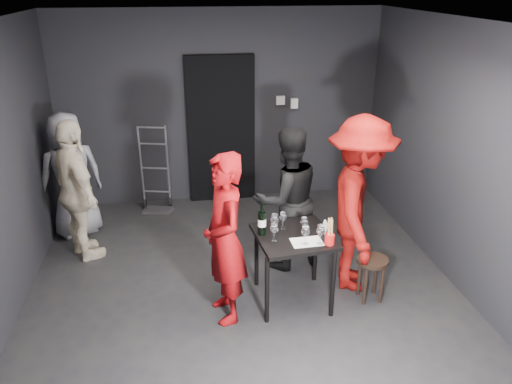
{
  "coord_description": "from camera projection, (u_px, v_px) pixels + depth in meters",
  "views": [
    {
      "loc": [
        -0.55,
        -4.4,
        3.05
      ],
      "look_at": [
        0.16,
        0.25,
        1.02
      ],
      "focal_mm": 35.0,
      "sensor_mm": 36.0,
      "label": 1
    }
  ],
  "objects": [
    {
      "name": "wine_glass_c",
      "position": [
        283.0,
        220.0,
        4.93
      ],
      "size": [
        0.08,
        0.08,
        0.2
      ],
      "primitive_type": null,
      "rotation": [
        0.0,
        0.0,
        0.11
      ],
      "color": "white",
      "rests_on": "tasting_table"
    },
    {
      "name": "wine_glass_b",
      "position": [
        275.0,
        222.0,
        4.85
      ],
      "size": [
        0.09,
        0.09,
        0.22
      ],
      "primitive_type": null,
      "rotation": [
        0.0,
        0.0,
        -0.06
      ],
      "color": "white",
      "rests_on": "tasting_table"
    },
    {
      "name": "floor",
      "position": [
        244.0,
        290.0,
        5.28
      ],
      "size": [
        4.5,
        5.0,
        0.02
      ],
      "primitive_type": "cube",
      "color": "black",
      "rests_on": "ground"
    },
    {
      "name": "wall_back",
      "position": [
        220.0,
        109.0,
        7.01
      ],
      "size": [
        4.5,
        0.04,
        2.7
      ],
      "primitive_type": "cube",
      "color": "black",
      "rests_on": "ground"
    },
    {
      "name": "wallbox_lower",
      "position": [
        294.0,
        103.0,
        7.1
      ],
      "size": [
        0.1,
        0.06,
        0.14
      ],
      "primitive_type": "cube",
      "color": "#B7B7B2",
      "rests_on": "wall_back"
    },
    {
      "name": "stool",
      "position": [
        372.0,
        268.0,
        5.01
      ],
      "size": [
        0.32,
        0.32,
        0.47
      ],
      "rotation": [
        0.0,
        0.0,
        -0.39
      ],
      "color": "black",
      "rests_on": "floor"
    },
    {
      "name": "woman_black",
      "position": [
        287.0,
        193.0,
        5.44
      ],
      "size": [
        0.95,
        0.67,
        1.76
      ],
      "primitive_type": "imported",
      "rotation": [
        0.0,
        0.0,
        3.4
      ],
      "color": "black",
      "rests_on": "floor"
    },
    {
      "name": "reserved_card",
      "position": [
        325.0,
        227.0,
        4.88
      ],
      "size": [
        0.09,
        0.14,
        0.11
      ],
      "primitive_type": null,
      "rotation": [
        0.0,
        0.0,
        -0.01
      ],
      "color": "white",
      "rests_on": "tasting_table"
    },
    {
      "name": "bystander_cream",
      "position": [
        76.0,
        184.0,
        5.57
      ],
      "size": [
        0.99,
        1.19,
        1.84
      ],
      "primitive_type": "imported",
      "rotation": [
        0.0,
        0.0,
        2.1
      ],
      "color": "beige",
      "rests_on": "floor"
    },
    {
      "name": "wall_right",
      "position": [
        463.0,
        159.0,
        5.06
      ],
      "size": [
        0.04,
        5.0,
        2.7
      ],
      "primitive_type": "cube",
      "color": "black",
      "rests_on": "ground"
    },
    {
      "name": "hand_truck",
      "position": [
        157.0,
        195.0,
        7.06
      ],
      "size": [
        0.4,
        0.34,
        1.21
      ],
      "rotation": [
        0.0,
        0.0,
        -0.24
      ],
      "color": "#B2B2B7",
      "rests_on": "floor"
    },
    {
      "name": "bystander_grey",
      "position": [
        71.0,
        172.0,
        6.15
      ],
      "size": [
        0.94,
        0.78,
        1.69
      ],
      "primitive_type": "imported",
      "rotation": [
        0.0,
        0.0,
        3.62
      ],
      "color": "gray",
      "rests_on": "floor"
    },
    {
      "name": "doorway",
      "position": [
        221.0,
        130.0,
        7.08
      ],
      "size": [
        0.95,
        0.1,
        2.1
      ],
      "primitive_type": "cube",
      "color": "black",
      "rests_on": "ground"
    },
    {
      "name": "wine_glass_a",
      "position": [
        274.0,
        231.0,
        4.69
      ],
      "size": [
        0.08,
        0.08,
        0.21
      ],
      "primitive_type": null,
      "rotation": [
        0.0,
        0.0,
        0.0
      ],
      "color": "white",
      "rests_on": "tasting_table"
    },
    {
      "name": "tasting_mat",
      "position": [
        307.0,
        242.0,
        4.71
      ],
      "size": [
        0.3,
        0.21,
        0.0
      ],
      "primitive_type": "cube",
      "rotation": [
        0.0,
        0.0,
        0.04
      ],
      "color": "white",
      "rests_on": "tasting_table"
    },
    {
      "name": "tasting_table",
      "position": [
        294.0,
        244.0,
        4.88
      ],
      "size": [
        0.72,
        0.72,
        0.75
      ],
      "rotation": [
        0.0,
        0.0,
        0.11
      ],
      "color": "black",
      "rests_on": "floor"
    },
    {
      "name": "wine_glass_f",
      "position": [
        304.0,
        225.0,
        4.83
      ],
      "size": [
        0.1,
        0.1,
        0.19
      ],
      "primitive_type": null,
      "rotation": [
        0.0,
        0.0,
        -0.42
      ],
      "color": "white",
      "rests_on": "tasting_table"
    },
    {
      "name": "server_red",
      "position": [
        224.0,
        230.0,
        4.55
      ],
      "size": [
        0.57,
        0.75,
        1.86
      ],
      "primitive_type": "imported",
      "rotation": [
        0.0,
        0.0,
        -1.38
      ],
      "color": "#9C080D",
      "rests_on": "floor"
    },
    {
      "name": "breadstick_cup",
      "position": [
        330.0,
        232.0,
        4.63
      ],
      "size": [
        0.09,
        0.09,
        0.28
      ],
      "rotation": [
        0.0,
        0.0,
        0.06
      ],
      "color": "red",
      "rests_on": "tasting_table"
    },
    {
      "name": "wallbox_upper",
      "position": [
        280.0,
        100.0,
        7.05
      ],
      "size": [
        0.12,
        0.06,
        0.12
      ],
      "primitive_type": "cube",
      "color": "#B7B7B2",
      "rests_on": "wall_back"
    },
    {
      "name": "man_maroon",
      "position": [
        361.0,
        185.0,
        4.97
      ],
      "size": [
        1.06,
        1.61,
        2.29
      ],
      "primitive_type": "imported",
      "rotation": [
        0.0,
        0.0,
        1.3
      ],
      "color": "#720907",
      "rests_on": "floor"
    },
    {
      "name": "wine_bottle",
      "position": [
        262.0,
        223.0,
        4.81
      ],
      "size": [
        0.08,
        0.08,
        0.33
      ],
      "rotation": [
        0.0,
        0.0,
        0.32
      ],
      "color": "black",
      "rests_on": "tasting_table"
    },
    {
      "name": "wall_front",
      "position": [
        308.0,
        350.0,
        2.48
      ],
      "size": [
        4.5,
        0.04,
        2.7
      ],
      "primitive_type": "cube",
      "color": "black",
      "rests_on": "ground"
    },
    {
      "name": "wine_glass_d",
      "position": [
        305.0,
        234.0,
        4.63
      ],
      "size": [
        0.09,
        0.09,
        0.21
      ],
      "primitive_type": null,
      "rotation": [
        0.0,
        0.0,
        -0.15
      ],
      "color": "white",
      "rests_on": "tasting_table"
    },
    {
      "name": "wine_glass_e",
      "position": [
        321.0,
        234.0,
        4.64
      ],
      "size": [
        0.11,
        0.11,
        0.22
      ],
      "primitive_type": null,
      "rotation": [
        0.0,
        0.0,
        -0.42
      ],
      "color": "white",
      "rests_on": "tasting_table"
    },
    {
      "name": "ceiling",
      "position": [
        242.0,
        22.0,
        4.21
      ],
      "size": [
        4.5,
        5.0,
        0.02
      ],
      "primitive_type": "cube",
      "color": "silver",
      "rests_on": "ground"
    }
  ]
}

